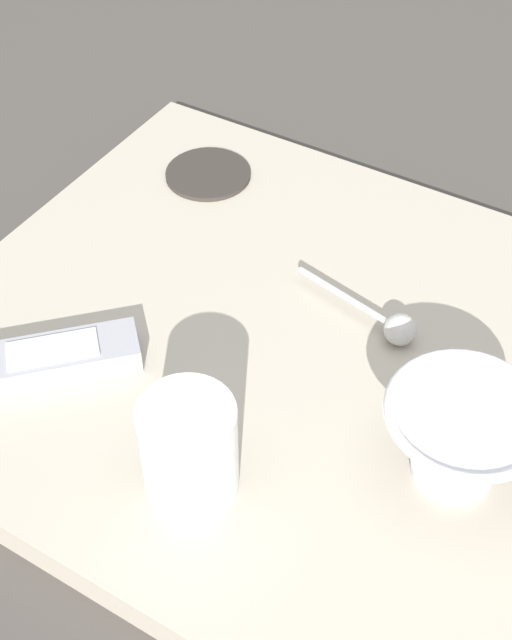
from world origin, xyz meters
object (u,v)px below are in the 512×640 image
(cereal_bowl, at_px, (460,437))
(drink_coaster, at_px, (208,174))
(coffee_mug, at_px, (189,449))
(teaspoon, at_px, (393,325))
(tv_remote_near, at_px, (26,364))

(cereal_bowl, xyz_separation_m, drink_coaster, (-0.38, 0.23, -0.04))
(cereal_bowl, bearing_deg, drink_coaster, 148.96)
(coffee_mug, relative_size, drink_coaster, 0.95)
(teaspoon, bearing_deg, coffee_mug, -107.18)
(cereal_bowl, xyz_separation_m, tv_remote_near, (-0.36, -0.10, -0.03))
(coffee_mug, relative_size, tv_remote_near, 0.53)
(teaspoon, height_order, drink_coaster, teaspoon)
(tv_remote_near, distance_m, drink_coaster, 0.33)
(cereal_bowl, distance_m, coffee_mug, 0.21)
(teaspoon, bearing_deg, drink_coaster, 156.60)
(coffee_mug, xyz_separation_m, teaspoon, (0.07, 0.22, -0.03))
(drink_coaster, bearing_deg, tv_remote_near, -86.29)
(coffee_mug, height_order, teaspoon, coffee_mug)
(cereal_bowl, bearing_deg, teaspoon, 133.26)
(teaspoon, height_order, tv_remote_near, teaspoon)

